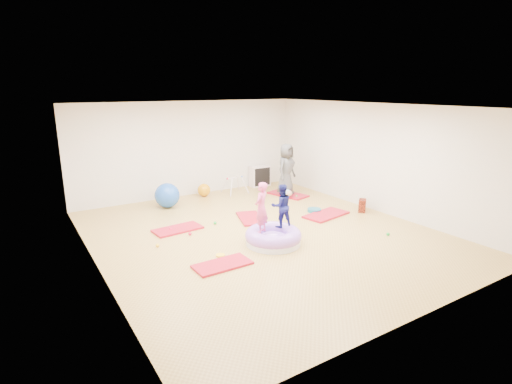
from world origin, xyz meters
TOP-DOWN VIEW (x-y plane):
  - room at (0.00, 0.00)m, footprint 7.01×8.01m
  - gym_mat_front_left at (-1.54, -0.99)m, footprint 1.07×0.55m
  - gym_mat_mid_left at (-1.54, 1.24)m, footprint 1.14×0.64m
  - gym_mat_center_back at (0.29, 1.02)m, footprint 0.85×1.19m
  - gym_mat_right at (2.07, 0.22)m, footprint 1.31×0.82m
  - gym_mat_rear_right at (2.43, 2.34)m, footprint 0.88×1.30m
  - inflatable_cushion at (-0.15, -0.61)m, footprint 1.19×1.19m
  - child_pink at (-0.42, -0.57)m, footprint 0.46×0.42m
  - child_navy at (0.12, -0.51)m, footprint 0.53×0.45m
  - adult_caregiver at (2.37, 2.37)m, footprint 0.87×0.73m
  - infant at (2.21, 2.10)m, footprint 0.36×0.36m
  - ball_pit_balls at (-0.21, 0.68)m, footprint 4.82×3.64m
  - exercise_ball_blue at (-1.10, 3.09)m, footprint 0.67×0.67m
  - exercise_ball_orange at (0.23, 3.60)m, footprint 0.38×0.38m
  - infant_play_gym at (1.16, 3.37)m, footprint 0.68×0.64m
  - cube_shelf at (2.35, 3.79)m, footprint 0.68×0.33m
  - balance_disc at (2.04, 0.65)m, footprint 0.36×0.36m
  - backpack at (3.10, -0.02)m, footprint 0.33×0.32m
  - yellow_toy at (-1.37, -0.58)m, footprint 0.18×0.18m

SIDE VIEW (x-z plane):
  - yellow_toy at x=-1.37m, z-range 0.00..0.03m
  - gym_mat_front_left at x=-1.54m, z-range 0.00..0.04m
  - gym_mat_center_back at x=0.29m, z-range 0.00..0.04m
  - gym_mat_mid_left at x=-1.54m, z-range 0.00..0.05m
  - gym_mat_rear_right at x=2.43m, z-range 0.00..0.05m
  - gym_mat_right at x=2.07m, z-range 0.00..0.05m
  - ball_pit_balls at x=-0.21m, z-range 0.00..0.08m
  - balance_disc at x=2.04m, z-range 0.00..0.08m
  - inflatable_cushion at x=-0.15m, z-range -0.04..0.33m
  - infant at x=2.21m, z-range 0.05..0.26m
  - backpack at x=3.10m, z-range 0.00..0.33m
  - exercise_ball_orange at x=0.23m, z-range 0.00..0.38m
  - exercise_ball_blue at x=-1.10m, z-range 0.00..0.67m
  - cube_shelf at x=2.35m, z-range 0.00..0.68m
  - infant_play_gym at x=1.16m, z-range 0.09..0.60m
  - child_navy at x=0.12m, z-range 0.34..1.28m
  - adult_caregiver at x=2.37m, z-range 0.05..1.57m
  - child_pink at x=-0.42m, z-range 0.34..1.40m
  - room at x=0.00m, z-range 0.00..2.80m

